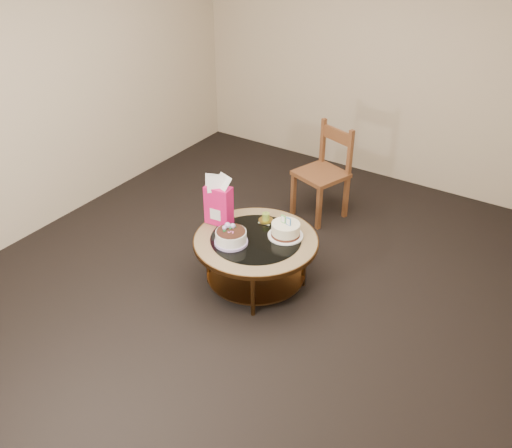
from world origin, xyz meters
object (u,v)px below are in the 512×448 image
Objects in this scene: cream_cake at (286,230)px; dining_chair at (324,172)px; coffee_table at (256,246)px; gift_bag at (219,200)px; decorated_cake at (231,238)px.

dining_chair is (-0.26, 1.18, -0.04)m from cream_cake.
gift_bag is at bearing 175.00° from coffee_table.
coffee_table is 3.79× the size of decorated_cake.
dining_chair reaches higher than gift_bag.
coffee_table is at bearing -68.23° from dining_chair.
gift_bag is (-0.57, -0.13, 0.16)m from cream_cake.
coffee_table is at bearing -129.00° from cream_cake.
gift_bag reaches higher than coffee_table.
decorated_cake is 0.37m from gift_bag.
cream_cake is at bearing 46.18° from decorated_cake.
decorated_cake is 0.93× the size of cream_cake.
coffee_table is 0.49m from gift_bag.
gift_bag is (-0.26, 0.20, 0.16)m from decorated_cake.
gift_bag is (-0.39, 0.03, 0.30)m from coffee_table.
decorated_cake reaches higher than coffee_table.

